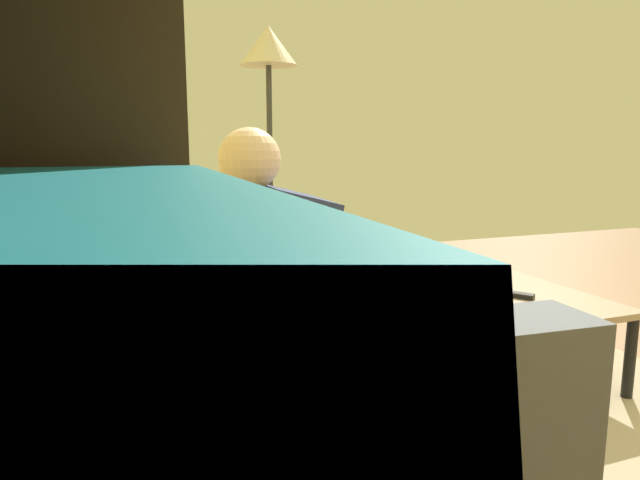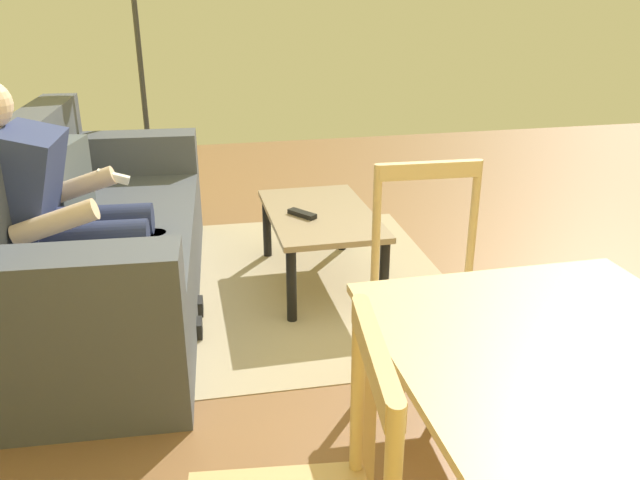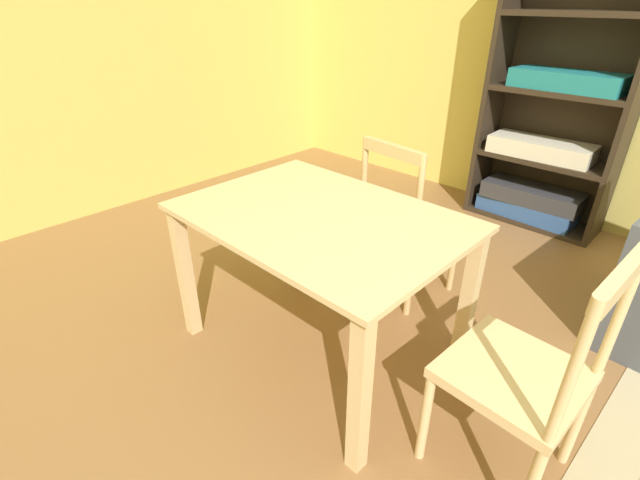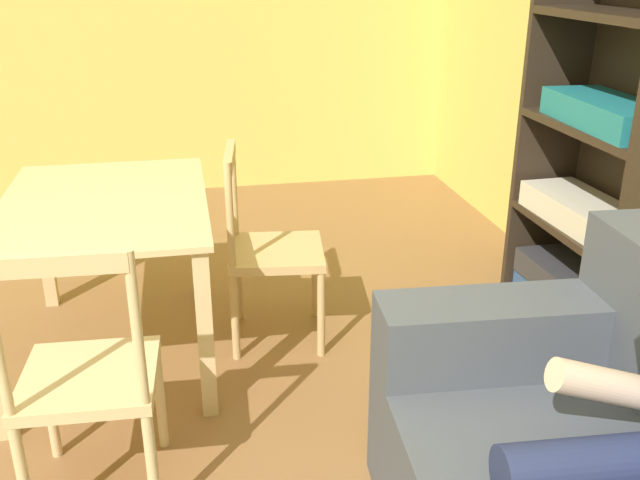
% 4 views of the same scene
% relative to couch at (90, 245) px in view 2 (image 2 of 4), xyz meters
% --- Properties ---
extents(ground_plane, '(9.04, 9.04, 0.00)m').
position_rel_couch_xyz_m(ground_plane, '(-1.02, -1.51, -0.34)').
color(ground_plane, brown).
extents(couch, '(2.21, 1.04, 0.92)m').
position_rel_couch_xyz_m(couch, '(0.00, 0.00, 0.00)').
color(couch, '#474C56').
rests_on(couch, ground_plane).
extents(person_lounging, '(0.61, 0.91, 1.19)m').
position_rel_couch_xyz_m(person_lounging, '(-0.27, 0.05, 0.28)').
color(person_lounging, navy).
rests_on(person_lounging, ground_plane).
extents(coffee_table, '(0.91, 0.55, 0.41)m').
position_rel_couch_xyz_m(coffee_table, '(0.05, -1.18, 0.01)').
color(coffee_table, gray).
rests_on(coffee_table, ground_plane).
extents(tv_remote, '(0.17, 0.14, 0.02)m').
position_rel_couch_xyz_m(tv_remote, '(0.00, -1.07, 0.08)').
color(tv_remote, black).
rests_on(tv_remote, coffee_table).
extents(dining_table, '(1.20, 0.85, 0.73)m').
position_rel_couch_xyz_m(dining_table, '(-2.08, -1.34, 0.27)').
color(dining_table, '#D1B27F').
rests_on(dining_table, ground_plane).
extents(dining_chair_facing_couch, '(0.44, 0.44, 0.94)m').
position_rel_couch_xyz_m(dining_chair_facing_couch, '(-1.15, -1.34, 0.11)').
color(dining_chair_facing_couch, '#D1B27F').
rests_on(dining_chair_facing_couch, ground_plane).
extents(area_rug, '(2.04, 1.46, 0.01)m').
position_rel_couch_xyz_m(area_rug, '(0.05, -1.18, -0.34)').
color(area_rug, tan).
rests_on(area_rug, ground_plane).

